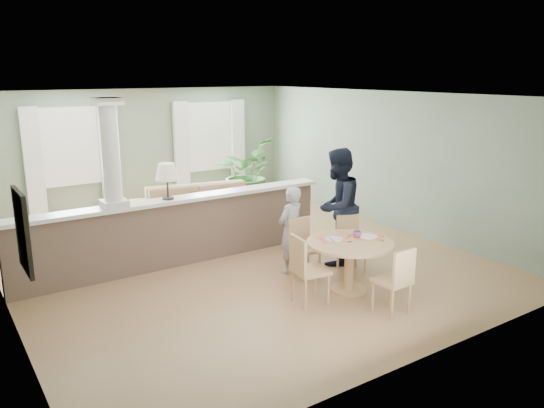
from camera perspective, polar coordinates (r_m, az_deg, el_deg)
ground at (r=9.06m, az=-4.13°, el=-5.70°), size 8.00×8.00×0.00m
room_shell at (r=9.16m, az=-6.44°, el=6.15°), size 7.02×8.02×2.71m
pony_wall at (r=8.61m, az=-10.59°, el=-2.04°), size 5.32×0.38×2.70m
sofa at (r=10.87m, az=-7.59°, el=-0.23°), size 2.88×1.59×0.80m
houseplant at (r=12.26m, az=-2.90°, el=3.38°), size 1.88×1.88×1.58m
dining_table at (r=7.59m, az=8.37°, el=-5.08°), size 1.22×1.22×0.84m
chair_far_boy at (r=8.13m, az=3.30°, el=-4.38°), size 0.44×0.44×0.89m
chair_far_man at (r=8.41m, az=8.41°, el=-3.93°), size 0.49×0.49×0.87m
chair_near at (r=7.01m, az=13.25°, el=-7.77°), size 0.42×0.42×0.90m
chair_side at (r=7.12m, az=3.64°, el=-6.78°), size 0.49×0.49×0.96m
child_person at (r=8.19m, az=2.03°, el=-2.81°), size 0.56×0.44×1.37m
man_person at (r=8.58m, az=7.01°, el=-0.29°), size 1.12×1.01×1.89m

